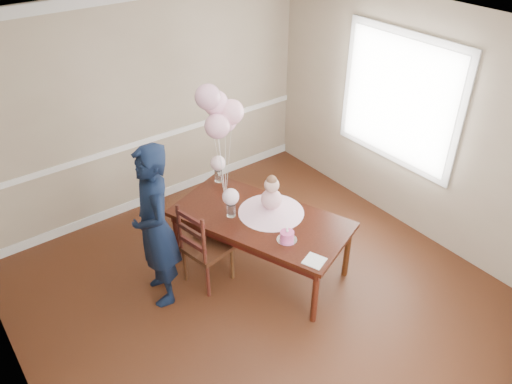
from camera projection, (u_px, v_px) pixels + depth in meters
name	position (u px, v px, depth m)	size (l,w,h in m)	color
floor	(272.00, 309.00, 5.09)	(4.50, 5.00, 0.00)	#32170C
ceiling	(278.00, 47.00, 3.60)	(4.50, 5.00, 0.02)	white
wall_back	(144.00, 107.00, 6.01)	(4.50, 0.02, 2.70)	gray
wall_left	(3.00, 319.00, 3.22)	(0.02, 5.00, 2.70)	gray
wall_right	(434.00, 130.00, 5.48)	(0.02, 5.00, 2.70)	gray
chair_rail_trim	(149.00, 140.00, 6.25)	(4.50, 0.02, 0.07)	white
baseboard_trim	(157.00, 196.00, 6.72)	(4.50, 0.02, 0.12)	silver
window_frame	(399.00, 99.00, 5.69)	(0.02, 1.66, 1.56)	silver
window_blinds	(398.00, 100.00, 5.68)	(0.01, 1.50, 1.40)	white
dining_table_top	(261.00, 219.00, 5.25)	(0.93, 1.85, 0.05)	black
table_apron	(261.00, 224.00, 5.29)	(0.83, 1.76, 0.09)	black
table_leg_fl	(315.00, 297.00, 4.79)	(0.06, 0.06, 0.65)	black
table_leg_fr	(347.00, 252.00, 5.35)	(0.06, 0.06, 0.65)	black
table_leg_bl	(177.00, 238.00, 5.54)	(0.06, 0.06, 0.65)	black
table_leg_br	(218.00, 204.00, 6.09)	(0.06, 0.06, 0.65)	black
baby_skirt	(271.00, 208.00, 5.29)	(0.70, 0.70, 0.09)	#F0B1CB
baby_torso	(271.00, 199.00, 5.23)	(0.22, 0.22, 0.22)	pink
baby_head	(272.00, 185.00, 5.13)	(0.16, 0.16, 0.16)	#D5A593
baby_hair	(272.00, 180.00, 5.10)	(0.11, 0.11, 0.11)	brown
cake_platter	(287.00, 240.00, 4.92)	(0.20, 0.20, 0.01)	silver
birthday_cake	(287.00, 236.00, 4.90)	(0.14, 0.14, 0.09)	#D6438D
cake_flower_a	(287.00, 231.00, 4.86)	(0.03, 0.03, 0.03)	white
cake_flower_b	(287.00, 229.00, 4.89)	(0.03, 0.03, 0.03)	silver
rose_vase_near	(231.00, 210.00, 5.22)	(0.09, 0.09, 0.15)	silver
roses_near	(231.00, 197.00, 5.13)	(0.18, 0.18, 0.18)	#F5CDDE
rose_vase_far	(219.00, 176.00, 5.79)	(0.09, 0.09, 0.15)	white
roses_far	(218.00, 163.00, 5.70)	(0.18, 0.18, 0.18)	white
napkin	(314.00, 261.00, 4.66)	(0.19, 0.19, 0.01)	white
balloon_weight	(226.00, 198.00, 5.52)	(0.04, 0.04, 0.02)	silver
balloon_a	(217.00, 126.00, 4.95)	(0.26, 0.26, 0.26)	#ECA7BE
balloon_b	(231.00, 112.00, 5.01)	(0.26, 0.26, 0.26)	#FFB4C9
balloon_c	(215.00, 103.00, 4.97)	(0.26, 0.26, 0.26)	#FFB4D3
balloon_d	(208.00, 97.00, 4.86)	(0.26, 0.26, 0.26)	#D798B4
balloon_e	(225.00, 120.00, 5.17)	(0.26, 0.26, 0.26)	#FFB4D6
balloon_ribbon_a	(222.00, 170.00, 5.28)	(0.00, 0.00, 0.78)	white
balloon_ribbon_b	(229.00, 163.00, 5.31)	(0.00, 0.00, 0.87)	silver
balloon_ribbon_c	(221.00, 159.00, 5.28)	(0.00, 0.00, 0.96)	white
balloon_ribbon_d	(218.00, 156.00, 5.23)	(0.00, 0.00, 1.06)	white
balloon_ribbon_e	(225.00, 166.00, 5.39)	(0.00, 0.00, 0.73)	white
dining_chair_seat	(207.00, 247.00, 5.22)	(0.44, 0.44, 0.05)	#33190E
chair_leg_fl	(208.00, 280.00, 5.14)	(0.04, 0.04, 0.43)	#37130F
chair_leg_fr	(232.00, 263.00, 5.36)	(0.04, 0.04, 0.43)	#3A1F0F
chair_leg_bl	(185.00, 265.00, 5.34)	(0.04, 0.04, 0.43)	#381C0F
chair_leg_br	(209.00, 249.00, 5.56)	(0.04, 0.04, 0.43)	#381B0F
chair_back_post_l	(204.00, 242.00, 4.84)	(0.04, 0.04, 0.55)	#38160F
chair_back_post_r	(180.00, 227.00, 5.04)	(0.04, 0.04, 0.55)	black
chair_slat_low	(192.00, 244.00, 5.00)	(0.03, 0.40, 0.05)	#3C1310
chair_slat_mid	(191.00, 231.00, 4.92)	(0.03, 0.40, 0.05)	black
chair_slat_top	(190.00, 218.00, 4.83)	(0.03, 0.40, 0.05)	#3A1310
woman	(155.00, 227.00, 4.80)	(0.64, 0.42, 1.75)	black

